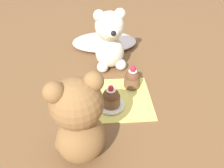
% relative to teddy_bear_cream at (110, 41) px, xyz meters
% --- Properties ---
extents(ground_plane, '(4.00, 4.00, 0.00)m').
position_rel_teddy_bear_cream_xyz_m(ground_plane, '(-0.01, -0.17, -0.10)').
color(ground_plane, brown).
extents(knitted_placemat, '(0.22, 0.19, 0.01)m').
position_rel_teddy_bear_cream_xyz_m(knitted_placemat, '(-0.01, -0.17, -0.10)').
color(knitted_placemat, '#E0D166').
rests_on(knitted_placemat, ground_plane).
extents(tulle_cloth, '(0.26, 0.17, 0.03)m').
position_rel_teddy_bear_cream_xyz_m(tulle_cloth, '(-0.01, 0.16, -0.08)').
color(tulle_cloth, silver).
rests_on(tulle_cloth, ground_plane).
extents(teddy_bear_cream, '(0.11, 0.11, 0.20)m').
position_rel_teddy_bear_cream_xyz_m(teddy_bear_cream, '(0.00, 0.00, 0.00)').
color(teddy_bear_cream, silver).
rests_on(teddy_bear_cream, ground_plane).
extents(teddy_bear_tan, '(0.13, 0.12, 0.21)m').
position_rel_teddy_bear_cream_xyz_m(teddy_bear_tan, '(-0.08, -0.35, 0.01)').
color(teddy_bear_tan, olive).
rests_on(teddy_bear_tan, ground_plane).
extents(cupcake_near_cream_bear, '(0.05, 0.05, 0.07)m').
position_rel_teddy_bear_cream_xyz_m(cupcake_near_cream_bear, '(0.06, -0.12, -0.07)').
color(cupcake_near_cream_bear, brown).
rests_on(cupcake_near_cream_bear, knitted_placemat).
extents(saucer_plate, '(0.07, 0.07, 0.01)m').
position_rel_teddy_bear_cream_xyz_m(saucer_plate, '(-0.01, -0.21, -0.09)').
color(saucer_plate, white).
rests_on(saucer_plate, knitted_placemat).
extents(cupcake_near_tan_bear, '(0.05, 0.05, 0.06)m').
position_rel_teddy_bear_cream_xyz_m(cupcake_near_tan_bear, '(-0.01, -0.21, -0.06)').
color(cupcake_near_tan_bear, brown).
rests_on(cupcake_near_tan_bear, saucer_plate).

